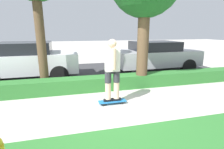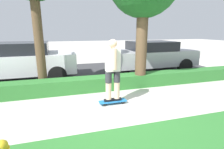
# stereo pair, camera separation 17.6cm
# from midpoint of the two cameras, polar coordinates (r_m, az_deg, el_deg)

# --- Properties ---
(ground_plane) EXTENTS (60.00, 60.00, 0.00)m
(ground_plane) POSITION_cam_midpoint_polar(r_m,az_deg,el_deg) (4.90, 3.36, -10.68)
(ground_plane) COLOR #BCB7AD
(street_asphalt) EXTENTS (13.04, 5.00, 0.01)m
(street_asphalt) POSITION_cam_midpoint_polar(r_m,az_deg,el_deg) (8.79, -4.88, 0.69)
(street_asphalt) COLOR #38383A
(street_asphalt) RESTS_ON ground_plane
(hedge_row) EXTENTS (13.04, 0.60, 0.47)m
(hedge_row) POSITION_cam_midpoint_polar(r_m,az_deg,el_deg) (6.26, -1.01, -2.69)
(hedge_row) COLOR #2D702D
(hedge_row) RESTS_ON ground_plane
(skateboard) EXTENTS (0.80, 0.24, 0.10)m
(skateboard) POSITION_cam_midpoint_polar(r_m,az_deg,el_deg) (5.08, 1.10, -8.77)
(skateboard) COLOR #1E6BAD
(skateboard) RESTS_ON ground_plane
(skater_person) EXTENTS (0.51, 0.45, 1.74)m
(skater_person) POSITION_cam_midpoint_polar(r_m,az_deg,el_deg) (4.79, 1.15, 1.73)
(skater_person) COLOR black
(skater_person) RESTS_ON skateboard
(parked_car_front) EXTENTS (3.96, 1.94, 1.59)m
(parked_car_front) POSITION_cam_midpoint_polar(r_m,az_deg,el_deg) (8.07, -25.04, 4.26)
(parked_car_front) COLOR silver
(parked_car_front) RESTS_ON ground_plane
(parked_car_middle) EXTENTS (4.19, 2.01, 1.53)m
(parked_car_middle) POSITION_cam_midpoint_polar(r_m,az_deg,el_deg) (9.12, 14.57, 6.01)
(parked_car_middle) COLOR #B7B7BC
(parked_car_middle) RESTS_ON ground_plane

